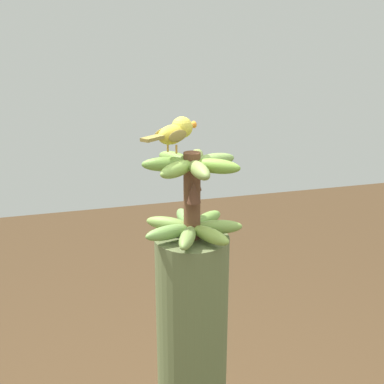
# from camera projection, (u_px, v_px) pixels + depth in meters

# --- Properties ---
(banana_bunch) EXTENTS (0.25, 0.26, 0.22)m
(banana_bunch) POSITION_uv_depth(u_px,v_px,m) (192.00, 196.00, 1.23)
(banana_bunch) COLOR brown
(banana_bunch) RESTS_ON banana_tree
(perched_bird) EXTENTS (0.13, 0.16, 0.08)m
(perched_bird) POSITION_uv_depth(u_px,v_px,m) (176.00, 132.00, 1.19)
(perched_bird) COLOR #C68933
(perched_bird) RESTS_ON banana_bunch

